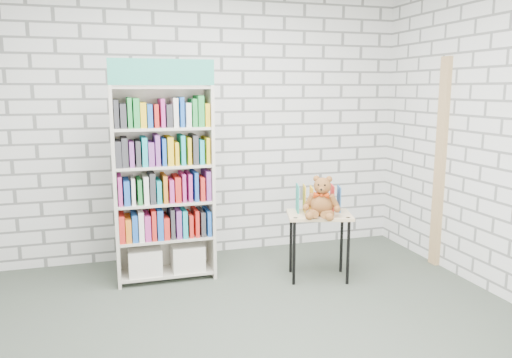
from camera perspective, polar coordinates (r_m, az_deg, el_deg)
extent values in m
plane|color=#3F483D|center=(3.84, -0.16, -17.54)|extent=(4.50, 4.50, 0.00)
cube|color=silver|center=(5.36, -6.31, 6.04)|extent=(4.50, 0.02, 2.80)
cube|color=silver|center=(1.63, 20.33, -4.25)|extent=(4.50, 0.02, 2.80)
cube|color=beige|center=(4.69, -15.85, -0.94)|extent=(0.03, 0.35, 1.82)
cube|color=beige|center=(4.78, -5.24, -0.38)|extent=(0.03, 0.35, 1.82)
cube|color=beige|center=(4.88, -10.71, -0.30)|extent=(0.91, 0.02, 1.82)
cube|color=teal|center=(4.47, -10.69, 11.93)|extent=(0.91, 0.02, 0.22)
cube|color=beige|center=(4.94, -10.17, -10.38)|extent=(0.85, 0.33, 0.03)
cube|color=beige|center=(4.83, -10.30, -6.56)|extent=(0.85, 0.33, 0.03)
cube|color=beige|center=(4.74, -10.43, -2.58)|extent=(0.85, 0.33, 0.03)
cube|color=beige|center=(4.68, -10.57, 1.53)|extent=(0.85, 0.33, 0.03)
cube|color=beige|center=(4.64, -10.71, 5.73)|extent=(0.85, 0.33, 0.03)
cube|color=beige|center=(4.63, -10.86, 10.23)|extent=(0.85, 0.33, 0.03)
cube|color=silver|center=(4.88, -12.61, -9.06)|extent=(0.30, 0.29, 0.24)
cube|color=silver|center=(4.92, -7.85, -8.74)|extent=(0.30, 0.29, 0.24)
cube|color=red|center=(4.79, -10.34, -5.05)|extent=(0.85, 0.29, 0.24)
cube|color=yellow|center=(4.71, -10.47, -1.01)|extent=(0.85, 0.29, 0.24)
cube|color=blue|center=(4.65, -10.61, 3.15)|extent=(0.85, 0.29, 0.24)
cube|color=green|center=(4.62, -10.75, 7.38)|extent=(0.85, 0.29, 0.24)
cube|color=#DBB683|center=(4.73, 7.25, -4.10)|extent=(0.68, 0.55, 0.03)
cylinder|color=black|center=(4.64, 4.37, -8.43)|extent=(0.03, 0.03, 0.61)
cylinder|color=black|center=(4.94, 4.01, -7.25)|extent=(0.03, 0.03, 0.61)
cylinder|color=black|center=(4.72, 10.48, -8.27)|extent=(0.03, 0.03, 0.61)
cylinder|color=black|center=(5.01, 9.74, -7.13)|extent=(0.03, 0.03, 0.61)
cylinder|color=black|center=(4.56, 4.53, -4.48)|extent=(0.04, 0.04, 0.01)
cylinder|color=black|center=(4.63, 10.48, -4.38)|extent=(0.04, 0.04, 0.01)
cube|color=teal|center=(4.77, 4.74, -2.27)|extent=(0.06, 0.18, 0.25)
cube|color=yellow|center=(4.78, 5.54, -2.26)|extent=(0.06, 0.18, 0.25)
cube|color=yellow|center=(4.78, 6.33, -2.25)|extent=(0.06, 0.18, 0.25)
cube|color=black|center=(4.79, 7.12, -2.25)|extent=(0.06, 0.18, 0.25)
cube|color=white|center=(4.80, 7.90, -2.24)|extent=(0.06, 0.18, 0.25)
cube|color=red|center=(4.81, 8.69, -2.23)|extent=(0.06, 0.18, 0.25)
cube|color=#2E6CAD|center=(4.83, 9.47, -2.22)|extent=(0.06, 0.18, 0.25)
ellipsoid|color=brown|center=(4.64, 7.56, -2.84)|extent=(0.22, 0.19, 0.22)
sphere|color=brown|center=(4.60, 7.60, -0.80)|extent=(0.16, 0.16, 0.16)
sphere|color=brown|center=(4.61, 6.92, 0.04)|extent=(0.06, 0.06, 0.06)
sphere|color=brown|center=(4.59, 8.36, -0.02)|extent=(0.06, 0.06, 0.06)
sphere|color=brown|center=(4.54, 7.50, -1.21)|extent=(0.06, 0.06, 0.06)
sphere|color=black|center=(4.53, 7.17, -0.68)|extent=(0.02, 0.02, 0.02)
sphere|color=black|center=(4.53, 7.86, -0.71)|extent=(0.02, 0.02, 0.02)
sphere|color=black|center=(4.51, 7.46, -1.22)|extent=(0.02, 0.02, 0.02)
cylinder|color=brown|center=(4.62, 6.17, -2.44)|extent=(0.11, 0.13, 0.16)
cylinder|color=brown|center=(4.60, 8.91, -2.57)|extent=(0.13, 0.08, 0.16)
sphere|color=brown|center=(4.62, 5.74, -3.23)|extent=(0.06, 0.06, 0.06)
sphere|color=brown|center=(4.59, 9.26, -3.41)|extent=(0.06, 0.06, 0.06)
cylinder|color=brown|center=(4.55, 6.59, -3.95)|extent=(0.10, 0.18, 0.09)
cylinder|color=brown|center=(4.54, 8.17, -4.03)|extent=(0.17, 0.16, 0.09)
sphere|color=brown|center=(4.49, 6.13, -4.22)|extent=(0.08, 0.08, 0.08)
sphere|color=brown|center=(4.47, 8.41, -4.34)|extent=(0.08, 0.08, 0.08)
cone|color=#AF310A|center=(4.56, 7.03, -1.83)|extent=(0.08, 0.08, 0.06)
cone|color=#AF310A|center=(4.55, 7.95, -1.88)|extent=(0.08, 0.08, 0.06)
sphere|color=#AF310A|center=(4.55, 7.49, -1.86)|extent=(0.03, 0.03, 0.03)
cube|color=tan|center=(5.33, 20.29, 1.65)|extent=(0.05, 0.12, 2.10)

